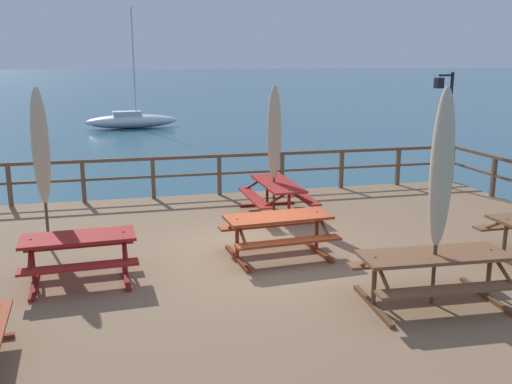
# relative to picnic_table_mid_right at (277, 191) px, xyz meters

# --- Properties ---
(ground_plane) EXTENTS (600.00, 600.00, 0.00)m
(ground_plane) POSITION_rel_picnic_table_mid_right_xyz_m (-0.96, -2.56, -1.44)
(ground_plane) COLOR #2D5B6B
(wooden_deck) EXTENTS (14.21, 10.00, 0.88)m
(wooden_deck) POSITION_rel_picnic_table_mid_right_xyz_m (-0.96, -2.56, -1.00)
(wooden_deck) COLOR #846647
(wooden_deck) RESTS_ON ground
(railing_waterside_far) EXTENTS (14.01, 0.10, 1.09)m
(railing_waterside_far) POSITION_rel_picnic_table_mid_right_xyz_m (-0.96, 2.29, 0.18)
(railing_waterside_far) COLOR brown
(railing_waterside_far) RESTS_ON wooden_deck
(picnic_table_mid_right) EXTENTS (1.43, 2.12, 0.78)m
(picnic_table_mid_right) POSITION_rel_picnic_table_mid_right_xyz_m (0.00, 0.00, 0.00)
(picnic_table_mid_right) COLOR maroon
(picnic_table_mid_right) RESTS_ON wooden_deck
(picnic_table_back_left) EXTENTS (1.85, 1.48, 0.78)m
(picnic_table_back_left) POSITION_rel_picnic_table_mid_right_xyz_m (-4.23, -3.17, -0.01)
(picnic_table_back_left) COLOR maroon
(picnic_table_back_left) RESTS_ON wooden_deck
(picnic_table_front_right) EXTENTS (2.26, 1.52, 0.78)m
(picnic_table_front_right) POSITION_rel_picnic_table_mid_right_xyz_m (0.87, -5.30, 0.00)
(picnic_table_front_right) COLOR brown
(picnic_table_front_right) RESTS_ON wooden_deck
(picnic_table_back_right) EXTENTS (2.01, 1.54, 0.78)m
(picnic_table_back_right) POSITION_rel_picnic_table_mid_right_xyz_m (-0.78, -2.76, -0.01)
(picnic_table_back_right) COLOR #993819
(picnic_table_back_right) RESTS_ON wooden_deck
(patio_umbrella_tall_back_right) EXTENTS (0.32, 0.32, 2.98)m
(patio_umbrella_tall_back_right) POSITION_rel_picnic_table_mid_right_xyz_m (-0.06, 0.08, 1.33)
(patio_umbrella_tall_back_right) COLOR #4C3828
(patio_umbrella_tall_back_right) RESTS_ON wooden_deck
(patio_umbrella_tall_back_left) EXTENTS (0.32, 0.32, 3.05)m
(patio_umbrella_tall_back_left) POSITION_rel_picnic_table_mid_right_xyz_m (-4.93, -1.20, 1.38)
(patio_umbrella_tall_back_left) COLOR #4C3828
(patio_umbrella_tall_back_left) RESTS_ON wooden_deck
(patio_umbrella_tall_front) EXTENTS (0.32, 0.32, 3.17)m
(patio_umbrella_tall_front) POSITION_rel_picnic_table_mid_right_xyz_m (0.86, -5.32, 1.45)
(patio_umbrella_tall_front) COLOR #4C3828
(patio_umbrella_tall_front) RESTS_ON wooden_deck
(lamp_post_hooked) EXTENTS (0.66, 0.34, 3.20)m
(lamp_post_hooked) POSITION_rel_picnic_table_mid_right_xyz_m (5.26, 1.68, 1.55)
(lamp_post_hooked) COLOR black
(lamp_post_hooked) RESTS_ON wooden_deck
(sailboat_distant) EXTENTS (6.13, 2.22, 7.72)m
(sailboat_distant) POSITION_rel_picnic_table_mid_right_xyz_m (-2.60, 26.25, -0.93)
(sailboat_distant) COLOR silver
(sailboat_distant) RESTS_ON ground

